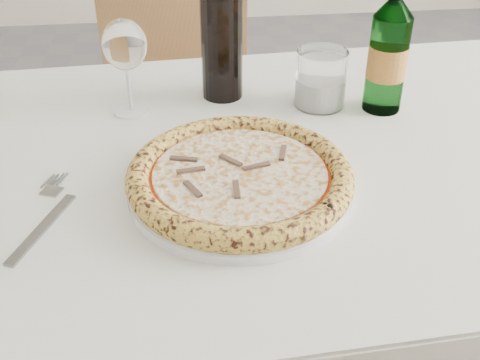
{
  "coord_description": "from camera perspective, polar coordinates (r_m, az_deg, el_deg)",
  "views": [
    {
      "loc": [
        -0.28,
        -0.67,
        1.24
      ],
      "look_at": [
        -0.2,
        0.02,
        0.78
      ],
      "focal_mm": 45.0,
      "sensor_mm": 36.0,
      "label": 1
    }
  ],
  "objects": [
    {
      "name": "fork",
      "position": [
        0.84,
        -17.98,
        -3.29
      ],
      "size": [
        0.07,
        0.21,
        0.0
      ],
      "color": "gray",
      "rests_on": "dining_table"
    },
    {
      "name": "wine_bottle",
      "position": [
        1.07,
        -1.77,
        14.2
      ],
      "size": [
        0.07,
        0.07,
        0.3
      ],
      "color": "black",
      "rests_on": "dining_table"
    },
    {
      "name": "beer_bottle",
      "position": [
        1.06,
        13.89,
        11.62
      ],
      "size": [
        0.07,
        0.07,
        0.26
      ],
      "color": "#408447",
      "rests_on": "dining_table"
    },
    {
      "name": "plate",
      "position": [
        0.85,
        0.0,
        -0.63
      ],
      "size": [
        0.31,
        0.31,
        0.02
      ],
      "color": "white",
      "rests_on": "dining_table"
    },
    {
      "name": "pizza",
      "position": [
        0.84,
        -0.0,
        0.36
      ],
      "size": [
        0.32,
        0.32,
        0.03
      ],
      "color": "#E1C161",
      "rests_on": "plate"
    },
    {
      "name": "tumbler",
      "position": [
        1.08,
        7.64,
        9.18
      ],
      "size": [
        0.09,
        0.09,
        0.1
      ],
      "color": "white",
      "rests_on": "dining_table"
    },
    {
      "name": "wine_glass",
      "position": [
        1.03,
        -10.88,
        12.26
      ],
      "size": [
        0.07,
        0.07,
        0.17
      ],
      "color": "white",
      "rests_on": "dining_table"
    },
    {
      "name": "chair_far",
      "position": [
        1.74,
        -5.5,
        9.48
      ],
      "size": [
        0.48,
        0.48,
        0.93
      ],
      "color": "brown",
      "rests_on": "floor"
    },
    {
      "name": "dining_table",
      "position": [
        0.99,
        -0.66,
        -2.39
      ],
      "size": [
        1.39,
        0.87,
        0.76
      ],
      "color": "brown",
      "rests_on": "floor"
    }
  ]
}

